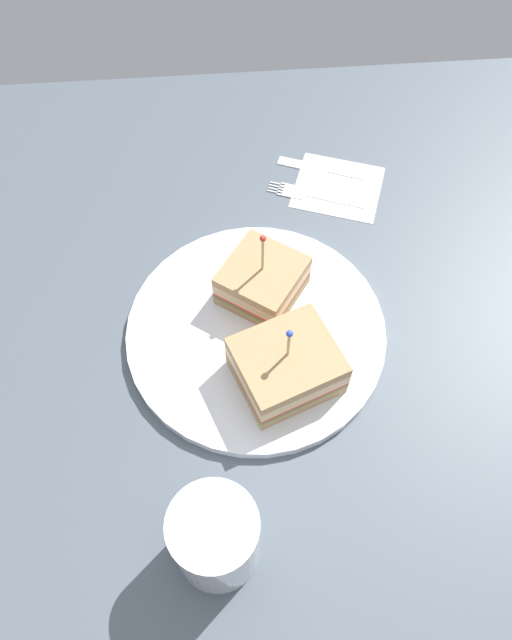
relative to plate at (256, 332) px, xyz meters
The scene contains 8 objects.
ground_plane 1.64cm from the plate, ahead, with size 90.59×90.59×2.00cm, color #4C5660.
plate is the anchor object (origin of this frame).
sandwich_half_front 7.45cm from the plate, 113.64° to the left, with size 12.52×11.76×9.79cm.
sandwich_half_back 5.85cm from the plate, 102.78° to the right, with size 11.35×11.40×10.38cm.
drink_glass 24.02cm from the plate, 76.76° to the left, with size 7.84×7.84×10.43cm.
napkin 24.75cm from the plate, 120.47° to the right, with size 11.02×9.92×0.15cm, color white.
fork 21.96cm from the plate, 111.51° to the right, with size 12.45×5.65×0.35cm.
knife 26.87cm from the plate, 112.24° to the right, with size 11.53×5.35×0.35cm.
Camera 1 is at (2.83, 34.93, 62.55)cm, focal length 35.40 mm.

